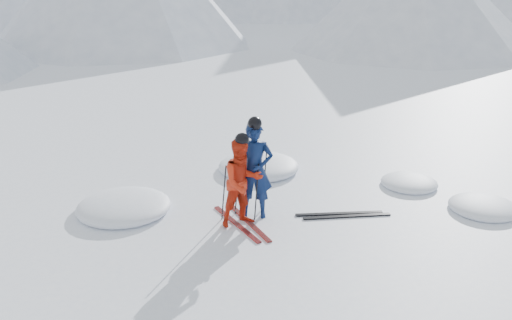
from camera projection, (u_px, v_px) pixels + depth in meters
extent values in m
plane|color=white|center=(353.00, 215.00, 10.42)|extent=(160.00, 160.00, 0.00)
imported|color=#0B1C47|center=(255.00, 170.00, 10.08)|extent=(0.77, 0.61, 1.86)
imported|color=red|center=(242.00, 183.00, 9.78)|extent=(0.93, 0.81, 1.65)
cylinder|color=black|center=(238.00, 184.00, 10.26)|extent=(0.12, 0.09, 1.23)
cylinder|color=black|center=(264.00, 180.00, 10.47)|extent=(0.12, 0.07, 1.23)
cylinder|color=black|center=(224.00, 193.00, 10.04)|extent=(0.11, 0.09, 1.10)
cylinder|color=black|center=(257.00, 192.00, 10.08)|extent=(0.11, 0.08, 1.10)
cube|color=black|center=(236.00, 224.00, 10.03)|extent=(0.57, 1.66, 0.03)
cube|color=black|center=(249.00, 222.00, 10.08)|extent=(0.45, 1.68, 0.03)
cube|color=black|center=(339.00, 214.00, 10.44)|extent=(1.69, 0.34, 0.03)
cube|color=black|center=(347.00, 216.00, 10.33)|extent=(1.70, 0.28, 0.03)
ellipsoid|color=white|center=(124.00, 211.00, 10.60)|extent=(1.83, 1.83, 0.40)
ellipsoid|color=white|center=(409.00, 185.00, 11.84)|extent=(1.23, 1.23, 0.27)
ellipsoid|color=white|center=(259.00, 170.00, 12.73)|extent=(1.89, 1.89, 0.42)
ellipsoid|color=white|center=(483.00, 210.00, 10.64)|extent=(1.33, 1.33, 0.29)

